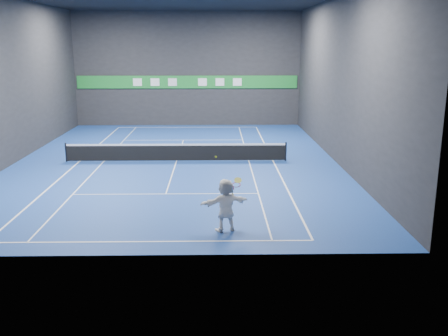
{
  "coord_description": "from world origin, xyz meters",
  "views": [
    {
      "loc": [
        2.2,
        -27.58,
        6.44
      ],
      "look_at": [
        2.56,
        -7.7,
        1.5
      ],
      "focal_mm": 40.0,
      "sensor_mm": 36.0,
      "label": 1
    }
  ],
  "objects_px": {
    "player": "(226,205)",
    "tennis_ball": "(216,157)",
    "tennis_racket": "(236,186)",
    "tennis_net": "(176,152)"
  },
  "relations": [
    {
      "from": "player",
      "to": "tennis_racket",
      "type": "xyz_separation_m",
      "value": [
        0.36,
        0.05,
        0.7
      ]
    },
    {
      "from": "tennis_ball",
      "to": "tennis_racket",
      "type": "relative_size",
      "value": 0.1
    },
    {
      "from": "tennis_net",
      "to": "tennis_racket",
      "type": "distance_m",
      "value": 11.3
    },
    {
      "from": "tennis_ball",
      "to": "tennis_net",
      "type": "relative_size",
      "value": 0.01
    },
    {
      "from": "tennis_ball",
      "to": "tennis_net",
      "type": "bearing_deg",
      "value": 101.51
    },
    {
      "from": "tennis_ball",
      "to": "tennis_net",
      "type": "xyz_separation_m",
      "value": [
        -2.22,
        10.93,
        -2.16
      ]
    },
    {
      "from": "player",
      "to": "tennis_ball",
      "type": "relative_size",
      "value": 25.66
    },
    {
      "from": "tennis_ball",
      "to": "tennis_racket",
      "type": "distance_m",
      "value": 1.26
    },
    {
      "from": "tennis_net",
      "to": "player",
      "type": "bearing_deg",
      "value": -76.8
    },
    {
      "from": "tennis_ball",
      "to": "tennis_racket",
      "type": "xyz_separation_m",
      "value": [
        0.69,
        0.07,
        -1.05
      ]
    }
  ]
}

